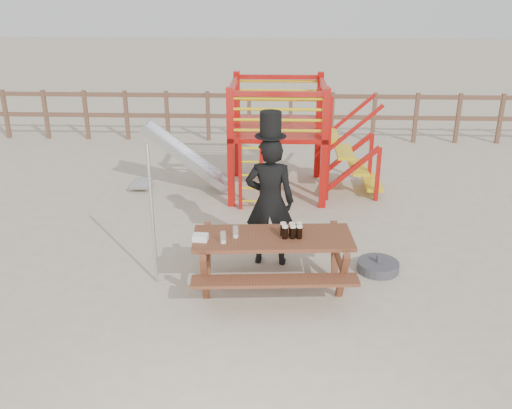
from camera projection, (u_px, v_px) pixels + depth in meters
name	position (u px, v px, depth m)	size (l,w,h in m)	color
ground	(260.00, 287.00, 7.53)	(60.00, 60.00, 0.00)	#B8AB8F
back_fence	(270.00, 111.00, 13.72)	(15.09, 0.09, 1.20)	brown
playground_fort	(274.00, 136.00, 10.43)	(4.71, 1.84, 2.10)	#AE100B
picnic_table	(273.00, 256.00, 7.28)	(2.09, 1.51, 0.78)	brown
man_with_hat	(270.00, 198.00, 7.82)	(0.69, 0.47, 2.19)	black
metal_pole	(152.00, 216.00, 7.29)	(0.04, 0.04, 1.93)	#B2B2B7
parasol_base	(378.00, 266.00, 7.92)	(0.58, 0.58, 0.24)	#3E3E44
paper_bag	(200.00, 237.00, 7.05)	(0.18, 0.14, 0.08)	white
stout_pints	(292.00, 230.00, 7.13)	(0.28, 0.18, 0.17)	black
empty_glasses	(229.00, 235.00, 7.04)	(0.21, 0.24, 0.15)	silver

